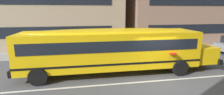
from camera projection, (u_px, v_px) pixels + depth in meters
name	position (u px, v px, depth m)	size (l,w,h in m)	color
ground_plane	(159.00, 81.00, 9.67)	(400.00, 400.00, 0.00)	#4C4C4F
sidewalk_far	(126.00, 51.00, 16.77)	(120.00, 3.00, 0.01)	gray
lane_centreline	(159.00, 81.00, 9.67)	(110.00, 0.16, 0.01)	silver
school_bus	(114.00, 47.00, 10.65)	(12.98, 3.12, 2.90)	yellow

